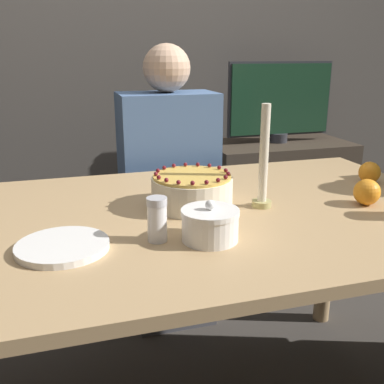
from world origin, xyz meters
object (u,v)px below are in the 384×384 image
Objects in this scene: sugar_bowl at (210,225)px; tv_monitor at (280,101)px; cake at (192,191)px; candle at (263,166)px; sugar_shaker at (157,219)px; person_man_blue_shirt at (169,207)px.

tv_monitor reaches higher than sugar_bowl.
candle is at bearing -17.43° from cake.
person_man_blue_shirt is at bearing 74.65° from sugar_shaker.
person_man_blue_shirt is (-0.11, 0.69, -0.34)m from candle.
person_man_blue_shirt is at bearing 82.59° from cake.
tv_monitor is at bearing 52.42° from cake.
candle is 0.48× the size of tv_monitor.
cake is 1.37m from tv_monitor.
sugar_bowl is at bearing -96.80° from cake.
person_man_blue_shirt is at bearing 99.18° from candle.
person_man_blue_shirt is at bearing -148.90° from tv_monitor.
sugar_shaker is at bearing -124.72° from cake.
candle is 1.30m from tv_monitor.
person_man_blue_shirt reaches higher than tv_monitor.
person_man_blue_shirt reaches higher than candle.
candle reaches higher than cake.
tv_monitor is (0.83, 1.08, 0.12)m from cake.
cake is 0.69m from person_man_blue_shirt.
sugar_bowl is (-0.03, -0.25, -0.01)m from cake.
person_man_blue_shirt reaches higher than sugar_bowl.
cake is at bearing 83.20° from sugar_bowl.
cake is 0.19× the size of person_man_blue_shirt.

